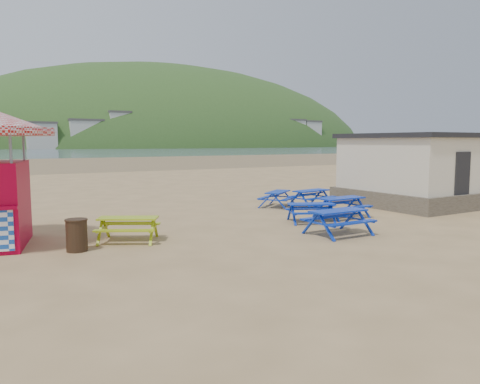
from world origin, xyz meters
TOP-DOWN VIEW (x-y plane):
  - ground at (0.00, 0.00)m, footprint 400.00×400.00m
  - wet_sand at (0.00, 55.00)m, footprint 400.00×400.00m
  - picnic_table_blue_b at (4.99, 2.85)m, footprint 1.91×1.64m
  - picnic_table_blue_c at (3.68, 3.49)m, footprint 2.05×1.98m
  - picnic_table_blue_d at (2.42, -0.26)m, footprint 1.98×1.83m
  - picnic_table_blue_e at (1.72, -2.37)m, footprint 1.80×1.45m
  - picnic_table_blue_f at (4.07, -0.01)m, footprint 1.81×1.47m
  - picnic_table_yellow at (-4.00, -0.04)m, footprint 2.07×1.94m
  - litter_bin at (-5.50, -0.54)m, footprint 0.57×0.57m
  - amenity_block at (10.50, 1.00)m, footprint 7.40×5.40m
  - headland_town at (90.00, 229.68)m, footprint 264.00×144.00m

SIDE VIEW (x-z plane):
  - headland_town at x=90.00m, z-range -63.91..44.09m
  - ground at x=0.00m, z-range 0.00..0.00m
  - wet_sand at x=0.00m, z-range 0.00..0.00m
  - picnic_table_blue_d at x=2.42m, z-range 0.00..0.67m
  - picnic_table_blue_c at x=3.68m, z-range 0.00..0.67m
  - picnic_table_yellow at x=-4.00m, z-range 0.00..0.68m
  - picnic_table_blue_b at x=4.99m, z-range 0.00..0.72m
  - picnic_table_blue_f at x=4.07m, z-range 0.00..0.74m
  - picnic_table_blue_e at x=1.72m, z-range 0.00..0.75m
  - litter_bin at x=-5.50m, z-range 0.01..0.84m
  - amenity_block at x=10.50m, z-range -0.01..3.14m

